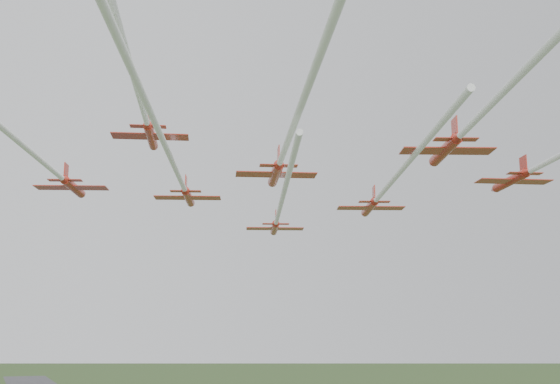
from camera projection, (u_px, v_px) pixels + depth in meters
name	position (u px, v px, depth m)	size (l,w,h in m)	color
jet_lead	(279.00, 212.00, 99.23)	(23.13, 57.77, 2.77)	red
jet_row2_left	(175.00, 168.00, 80.28)	(25.16, 62.72, 2.73)	red
jet_row2_right	(385.00, 189.00, 90.65)	(23.07, 54.29, 2.93)	red
jet_row3_left	(38.00, 158.00, 70.68)	(21.88, 53.85, 2.56)	red
jet_row3_mid	(286.00, 147.00, 72.77)	(19.61, 53.86, 2.91)	red
jet_row3_right	(556.00, 158.00, 76.05)	(17.91, 50.41, 2.75)	red
jet_row4_left	(139.00, 95.00, 60.94)	(17.54, 50.37, 2.38)	red
jet_row4_right	(479.00, 116.00, 61.96)	(21.72, 50.69, 2.88)	red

